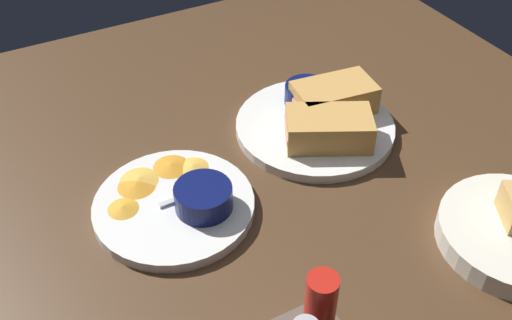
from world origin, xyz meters
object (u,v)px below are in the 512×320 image
at_px(sandwich_half_near, 329,129).
at_px(plate_chips_companion, 174,206).
at_px(sandwich_half_far, 334,97).
at_px(ramekin_light_gravy, 203,197).
at_px(spoon_by_gravy_ramekin, 205,188).
at_px(spoon_by_dark_ramekin, 310,121).
at_px(ramekin_dark_sauce, 307,94).
at_px(plate_sandwich_main, 315,127).

distance_m(sandwich_half_near, plate_chips_companion, 0.27).
height_order(sandwich_half_far, ramekin_light_gravy, sandwich_half_far).
distance_m(plate_chips_companion, ramekin_light_gravy, 0.05).
height_order(sandwich_half_near, ramekin_light_gravy, sandwich_half_near).
relative_size(sandwich_half_near, sandwich_half_far, 1.07).
relative_size(sandwich_half_near, spoon_by_gravy_ramekin, 1.52).
bearing_deg(sandwich_half_near, plate_chips_companion, 2.60).
bearing_deg(sandwich_half_near, spoon_by_dark_ramekin, -89.49).
relative_size(sandwich_half_far, ramekin_dark_sauce, 1.87).
distance_m(sandwich_half_near, sandwich_half_far, 0.08).
bearing_deg(spoon_by_dark_ramekin, ramekin_light_gravy, 21.77).
relative_size(ramekin_dark_sauce, plate_chips_companion, 0.33).
relative_size(sandwich_half_near, spoon_by_dark_ramekin, 1.59).
bearing_deg(plate_chips_companion, sandwich_half_far, -166.20).
xyz_separation_m(plate_sandwich_main, sandwich_half_near, (0.01, 0.05, 0.03)).
distance_m(plate_sandwich_main, ramekin_light_gravy, 0.25).
bearing_deg(ramekin_light_gravy, plate_chips_companion, -39.81).
xyz_separation_m(sandwich_half_near, ramekin_light_gravy, (0.23, 0.04, -0.01)).
bearing_deg(ramekin_dark_sauce, plate_chips_companion, 21.76).
bearing_deg(ramekin_light_gravy, spoon_by_gravy_ramekin, -116.38).
bearing_deg(ramekin_dark_sauce, sandwich_half_near, 76.14).
height_order(ramekin_dark_sauce, plate_chips_companion, ramekin_dark_sauce).
bearing_deg(plate_sandwich_main, ramekin_light_gravy, 20.45).
bearing_deg(plate_chips_companion, ramekin_dark_sauce, -158.24).
relative_size(ramekin_light_gravy, spoon_by_gravy_ramekin, 0.81).
relative_size(sandwich_half_near, ramekin_light_gravy, 1.88).
distance_m(sandwich_half_near, spoon_by_dark_ramekin, 0.06).
bearing_deg(spoon_by_gravy_ramekin, sandwich_half_far, -164.01).
xyz_separation_m(ramekin_dark_sauce, plate_chips_companion, (0.29, 0.12, -0.03)).
bearing_deg(sandwich_half_far, sandwich_half_near, 51.02).
height_order(sandwich_half_near, spoon_by_gravy_ramekin, sandwich_half_near).
xyz_separation_m(spoon_by_dark_ramekin, spoon_by_gravy_ramekin, (0.21, 0.06, 0.00)).
distance_m(ramekin_dark_sauce, spoon_by_gravy_ramekin, 0.27).
xyz_separation_m(spoon_by_dark_ramekin, ramekin_light_gravy, (0.23, 0.09, 0.02)).
bearing_deg(spoon_by_dark_ramekin, spoon_by_gravy_ramekin, 16.21).
distance_m(sandwich_half_near, ramekin_light_gravy, 0.23).
xyz_separation_m(sandwich_half_near, plate_chips_companion, (0.26, 0.01, -0.03)).
bearing_deg(sandwich_half_far, spoon_by_dark_ramekin, 15.08).
bearing_deg(ramekin_dark_sauce, spoon_by_dark_ramekin, 63.48).
bearing_deg(sandwich_half_far, plate_sandwich_main, 21.02).
relative_size(plate_sandwich_main, sandwich_half_near, 1.71).
bearing_deg(ramekin_light_gravy, sandwich_half_near, -170.08).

